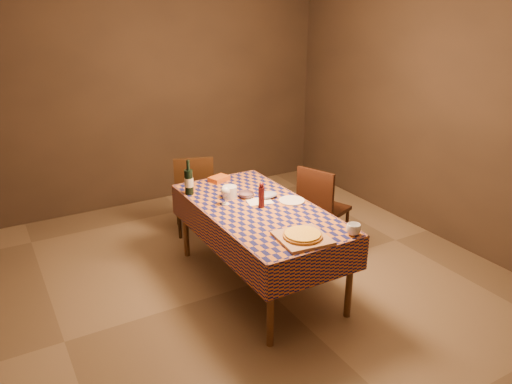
% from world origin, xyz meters
% --- Properties ---
extents(room, '(5.00, 5.10, 2.70)m').
position_xyz_m(room, '(0.00, 0.00, 1.35)').
color(room, brown).
rests_on(room, ground).
extents(dining_table, '(0.94, 1.84, 0.77)m').
position_xyz_m(dining_table, '(0.00, 0.00, 0.69)').
color(dining_table, brown).
rests_on(dining_table, ground).
extents(cutting_board, '(0.42, 0.42, 0.02)m').
position_xyz_m(cutting_board, '(-0.02, -0.71, 0.78)').
color(cutting_board, '#A1704B').
rests_on(cutting_board, dining_table).
extents(pizza, '(0.35, 0.35, 0.03)m').
position_xyz_m(pizza, '(-0.02, -0.71, 0.81)').
color(pizza, '#9D5E1A').
rests_on(pizza, cutting_board).
extents(pepper_mill, '(0.06, 0.06, 0.23)m').
position_xyz_m(pepper_mill, '(0.02, -0.01, 0.88)').
color(pepper_mill, '#471012').
rests_on(pepper_mill, dining_table).
extents(bowl, '(0.16, 0.16, 0.05)m').
position_xyz_m(bowl, '(0.02, 0.26, 0.79)').
color(bowl, '#654955').
rests_on(bowl, dining_table).
extents(wine_glass, '(0.09, 0.09, 0.17)m').
position_xyz_m(wine_glass, '(-0.22, 0.21, 0.89)').
color(wine_glass, white).
rests_on(wine_glass, dining_table).
extents(wine_bottle, '(0.11, 0.11, 0.34)m').
position_xyz_m(wine_bottle, '(-0.41, 0.61, 0.90)').
color(wine_bottle, black).
rests_on(wine_bottle, dining_table).
extents(deli_tub, '(0.17, 0.17, 0.11)m').
position_xyz_m(deli_tub, '(-0.12, 0.33, 0.83)').
color(deli_tub, white).
rests_on(deli_tub, dining_table).
extents(takeout_container, '(0.23, 0.19, 0.05)m').
position_xyz_m(takeout_container, '(-0.01, 0.79, 0.79)').
color(takeout_container, '#B75318').
rests_on(takeout_container, dining_table).
extents(white_plate, '(0.30, 0.30, 0.01)m').
position_xyz_m(white_plate, '(0.33, -0.03, 0.78)').
color(white_plate, white).
rests_on(white_plate, dining_table).
extents(tumbler, '(0.13, 0.13, 0.09)m').
position_xyz_m(tumbler, '(0.37, -0.84, 0.82)').
color(tumbler, white).
rests_on(tumbler, dining_table).
extents(flour_patch, '(0.26, 0.22, 0.00)m').
position_xyz_m(flour_patch, '(0.08, 0.12, 0.77)').
color(flour_patch, white).
rests_on(flour_patch, dining_table).
extents(flour_bag, '(0.20, 0.17, 0.05)m').
position_xyz_m(flour_bag, '(0.19, 0.16, 0.80)').
color(flour_bag, '#929ABC').
rests_on(flour_bag, dining_table).
extents(chair_far, '(0.53, 0.54, 0.93)m').
position_xyz_m(chair_far, '(-0.09, 1.27, 0.52)').
color(chair_far, black).
rests_on(chair_far, ground).
extents(chair_right, '(0.55, 0.55, 0.93)m').
position_xyz_m(chair_right, '(0.87, 0.24, 0.52)').
color(chair_right, black).
rests_on(chair_right, ground).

